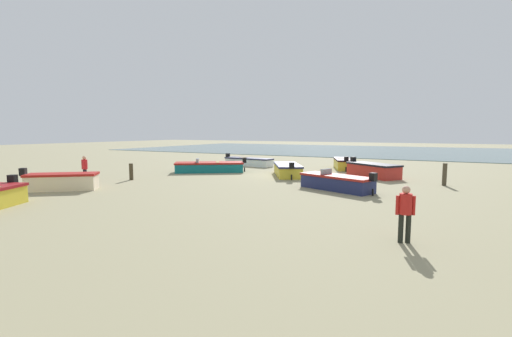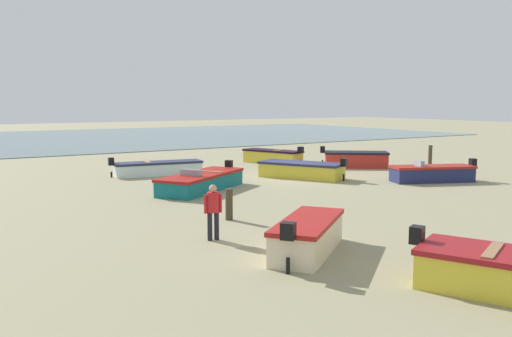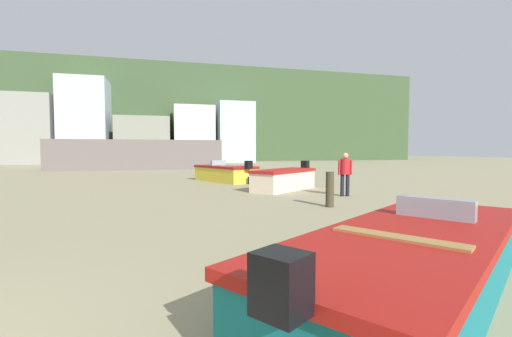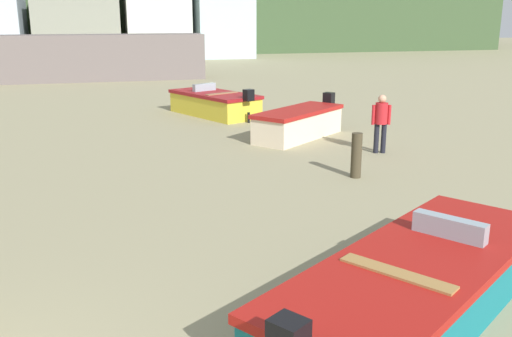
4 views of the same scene
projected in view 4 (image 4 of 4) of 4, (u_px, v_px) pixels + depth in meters
The scene contains 9 objects.
harbor_pier at pixel (77, 58), 32.72m from camera, with size 14.68×2.40×2.63m, color #675C59.
townhouse_centre at pixel (78, 23), 47.97m from camera, with size 6.93×5.93×6.13m, color gray.
townhouse_centre_right at pixel (157, 13), 49.06m from camera, with size 5.41×5.10×7.76m, color beige.
townhouse_right at pixel (222, 9), 50.62m from camera, with size 4.96×5.51×8.44m, color #AAC4C9.
boat_cream_0 at pixel (299, 123), 17.50m from camera, with size 3.51×3.15×1.22m.
boat_yellow_2 at pixel (215, 104), 21.48m from camera, with size 3.16×4.21×1.19m.
boat_teal_5 at pixel (418, 284), 7.15m from camera, with size 5.26×4.34×1.09m.
mooring_post_near_water at pixel (356, 155), 13.17m from camera, with size 0.25×0.25×1.06m, color #403625.
beach_walker_distant at pixel (381, 119), 15.43m from camera, with size 0.54×0.41×1.62m.
Camera 4 is at (2.19, -4.83, 3.70)m, focal length 39.53 mm.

